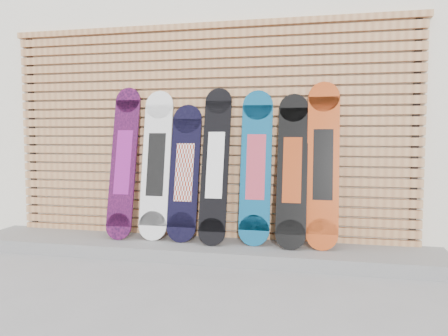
{
  "coord_description": "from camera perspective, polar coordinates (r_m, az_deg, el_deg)",
  "views": [
    {
      "loc": [
        1.0,
        -3.37,
        1.17
      ],
      "look_at": [
        0.1,
        0.75,
        0.85
      ],
      "focal_mm": 35.0,
      "sensor_mm": 36.0,
      "label": 1
    }
  ],
  "objects": [
    {
      "name": "slat_wall",
      "position": [
        4.49,
        -2.48,
        4.82
      ],
      "size": [
        4.26,
        0.08,
        2.29
      ],
      "color": "#BA7D4D",
      "rests_on": "ground"
    },
    {
      "name": "snowboard_1",
      "position": [
        4.47,
        -8.85,
        0.46
      ],
      "size": [
        0.29,
        0.31,
        1.51
      ],
      "color": "white",
      "rests_on": "concrete_step"
    },
    {
      "name": "ground",
      "position": [
        3.7,
        -4.06,
        -14.1
      ],
      "size": [
        80.0,
        80.0,
        0.0
      ],
      "primitive_type": "plane",
      "color": "gray",
      "rests_on": "ground"
    },
    {
      "name": "snowboard_0",
      "position": [
        4.58,
        -12.99,
        0.74
      ],
      "size": [
        0.27,
        0.35,
        1.55
      ],
      "color": "black",
      "rests_on": "concrete_step"
    },
    {
      "name": "snowboard_4",
      "position": [
        4.21,
        4.18,
        0.14
      ],
      "size": [
        0.3,
        0.3,
        1.49
      ],
      "color": "#0C507A",
      "rests_on": "concrete_step"
    },
    {
      "name": "snowboard_3",
      "position": [
        4.25,
        -1.14,
        0.4
      ],
      "size": [
        0.27,
        0.39,
        1.52
      ],
      "color": "black",
      "rests_on": "concrete_step"
    },
    {
      "name": "snowboard_6",
      "position": [
        4.16,
        12.81,
        0.46
      ],
      "size": [
        0.29,
        0.33,
        1.56
      ],
      "color": "#BE4214",
      "rests_on": "concrete_step"
    },
    {
      "name": "concrete_step",
      "position": [
        4.35,
        -3.43,
        -10.44
      ],
      "size": [
        4.6,
        0.7,
        0.12
      ],
      "primitive_type": "cube",
      "color": "gray",
      "rests_on": "ground"
    },
    {
      "name": "snowboard_5",
      "position": [
        4.14,
        8.9,
        -0.25
      ],
      "size": [
        0.28,
        0.38,
        1.45
      ],
      "color": "black",
      "rests_on": "concrete_step"
    },
    {
      "name": "snowboard_2",
      "position": [
        4.37,
        -5.18,
        -0.56
      ],
      "size": [
        0.3,
        0.33,
        1.36
      ],
      "color": "black",
      "rests_on": "concrete_step"
    },
    {
      "name": "building",
      "position": [
        6.91,
        8.27,
        9.55
      ],
      "size": [
        12.0,
        5.0,
        3.6
      ],
      "primitive_type": "cube",
      "color": "white",
      "rests_on": "ground"
    }
  ]
}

